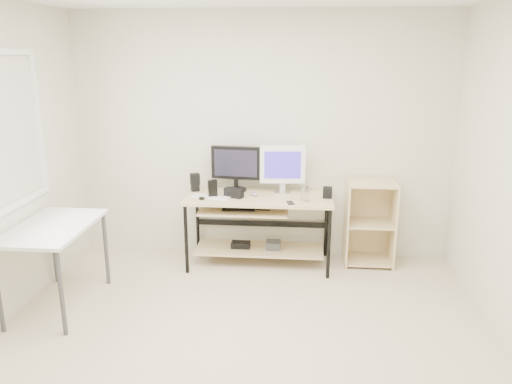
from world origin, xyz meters
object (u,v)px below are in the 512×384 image
Objects in this scene: desk at (257,216)px; white_imac at (283,166)px; side_table at (53,234)px; audio_controller at (213,189)px; shelf_unit at (369,222)px; black_monitor at (236,166)px.

desk is 0.58m from white_imac.
side_table is 5.56× the size of audio_controller.
audio_controller is at bearing -171.45° from shelf_unit.
black_monitor reaches higher than shelf_unit.
side_table is 3.09m from shelf_unit.
audio_controller is at bearing -169.39° from desk.
shelf_unit is 1.09m from white_imac.
desk is 1.67× the size of shelf_unit.
shelf_unit is at bearing -3.46° from white_imac.
desk is 2.87× the size of black_monitor.
side_table is 1.57m from audio_controller.
white_imac is (-0.92, -0.02, 0.59)m from shelf_unit.
desk is 1.97m from side_table.
desk is at bearing -32.73° from black_monitor.
shelf_unit is 1.52m from black_monitor.
shelf_unit is at bearing 23.33° from side_table.
audio_controller reaches higher than desk.
white_imac reaches higher than desk.
black_monitor reaches higher than side_table.
audio_controller reaches higher than shelf_unit.
white_imac is at bearing 28.99° from desk.
black_monitor is 2.91× the size of audio_controller.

